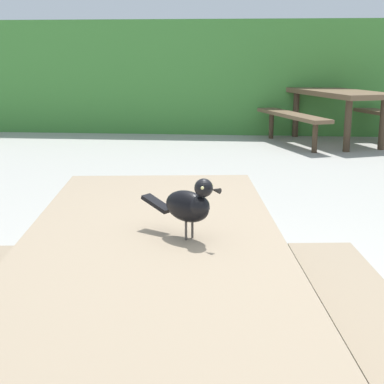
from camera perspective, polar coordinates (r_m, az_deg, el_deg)
name	(u,v)px	position (r m, az deg, el deg)	size (l,w,h in m)	color
hedge_wall	(250,76)	(9.78, 5.90, 11.68)	(28.00, 2.06, 1.74)	#428438
picnic_table_foreground	(153,305)	(1.64, -4.03, -11.39)	(1.87, 1.90, 0.74)	#84725B
bird_grackle	(190,204)	(1.58, -0.21, -1.27)	(0.25, 0.19, 0.18)	black
picnic_table_mid_left	(337,104)	(8.26, 14.53, 8.69)	(2.22, 2.23, 0.74)	brown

